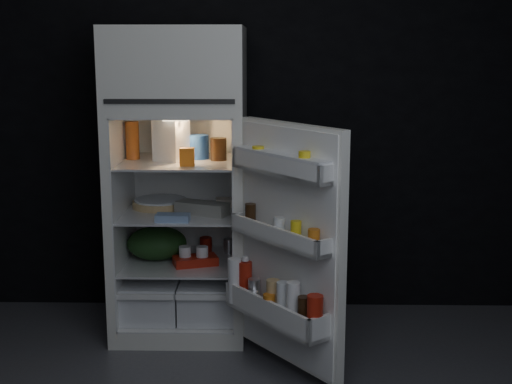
{
  "coord_description": "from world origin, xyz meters",
  "views": [
    {
      "loc": [
        0.36,
        -2.76,
        1.67
      ],
      "look_at": [
        0.29,
        1.0,
        0.9
      ],
      "focal_mm": 50.0,
      "sensor_mm": 36.0,
      "label": 1
    }
  ],
  "objects_px": {
    "fridge_door": "(286,250)",
    "egg_carton": "(202,208)",
    "refrigerator": "(180,171)",
    "milk_jug": "(171,140)",
    "yogurt_tray": "(195,261)"
  },
  "relations": [
    {
      "from": "fridge_door",
      "to": "egg_carton",
      "type": "bearing_deg",
      "value": 129.67
    },
    {
      "from": "refrigerator",
      "to": "fridge_door",
      "type": "relative_size",
      "value": 1.46
    },
    {
      "from": "milk_jug",
      "to": "egg_carton",
      "type": "height_order",
      "value": "milk_jug"
    },
    {
      "from": "milk_jug",
      "to": "yogurt_tray",
      "type": "height_order",
      "value": "milk_jug"
    },
    {
      "from": "refrigerator",
      "to": "milk_jug",
      "type": "height_order",
      "value": "refrigerator"
    },
    {
      "from": "yogurt_tray",
      "to": "milk_jug",
      "type": "bearing_deg",
      "value": 128.83
    },
    {
      "from": "fridge_door",
      "to": "milk_jug",
      "type": "xyz_separation_m",
      "value": [
        -0.65,
        0.64,
        0.47
      ]
    },
    {
      "from": "refrigerator",
      "to": "fridge_door",
      "type": "height_order",
      "value": "refrigerator"
    },
    {
      "from": "milk_jug",
      "to": "refrigerator",
      "type": "bearing_deg",
      "value": 63.68
    },
    {
      "from": "milk_jug",
      "to": "yogurt_tray",
      "type": "xyz_separation_m",
      "value": [
        0.14,
        -0.09,
        -0.69
      ]
    },
    {
      "from": "fridge_door",
      "to": "refrigerator",
      "type": "bearing_deg",
      "value": 131.82
    },
    {
      "from": "refrigerator",
      "to": "egg_carton",
      "type": "bearing_deg",
      "value": -39.19
    },
    {
      "from": "milk_jug",
      "to": "yogurt_tray",
      "type": "relative_size",
      "value": 0.96
    },
    {
      "from": "milk_jug",
      "to": "egg_carton",
      "type": "relative_size",
      "value": 0.79
    },
    {
      "from": "egg_carton",
      "to": "yogurt_tray",
      "type": "xyz_separation_m",
      "value": [
        -0.04,
        -0.01,
        -0.31
      ]
    }
  ]
}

